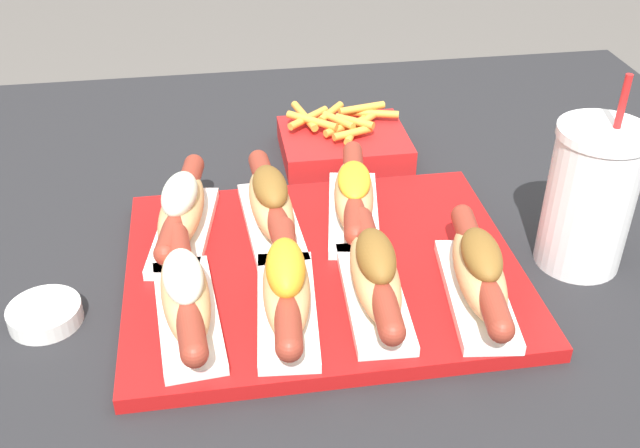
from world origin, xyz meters
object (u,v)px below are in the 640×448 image
Objects in this scene: hot_dog_3 at (479,272)px; fries_basket at (344,142)px; drink_cup at (590,198)px; sauce_bowl at (45,313)px; hot_dog_6 at (354,195)px; serving_tray at (323,269)px; hot_dog_2 at (375,274)px; hot_dog_5 at (271,203)px; hot_dog_1 at (286,286)px; hot_dog_0 at (185,294)px; hot_dog_4 at (182,209)px.

fries_basket is (-0.08, 0.37, -0.03)m from hot_dog_3.
fries_basket is at bearing 126.79° from drink_cup.
fries_basket is at bearing 40.03° from sauce_bowl.
hot_dog_6 is 0.27m from drink_cup.
serving_tray is at bearing 150.40° from hot_dog_3.
hot_dog_2 is 0.18m from hot_dog_5.
drink_cup is (0.26, 0.06, 0.03)m from hot_dog_2.
fries_basket reaches higher than sauce_bowl.
hot_dog_1 is 1.00× the size of hot_dog_3.
drink_cup is at bearing -53.21° from fries_basket.
hot_dog_0 is 1.01× the size of hot_dog_6.
serving_tray is 1.90× the size of drink_cup.
hot_dog_4 is 0.31m from fries_basket.
hot_dog_3 is at bearing -1.63° from hot_dog_1.
hot_dog_4 and hot_dog_5 have the same top height.
hot_dog_3 is 0.35m from hot_dog_4.
hot_dog_4 is at bearing -139.10° from fries_basket.
drink_cup is at bearing 12.52° from hot_dog_2.
drink_cup is 1.29× the size of fries_basket.
hot_dog_3 is (0.20, -0.01, -0.00)m from hot_dog_1.
fries_basket is (0.03, 0.36, -0.03)m from hot_dog_2.
drink_cup is (0.35, -0.10, 0.03)m from hot_dog_5.
hot_dog_2 is 1.00× the size of hot_dog_5.
hot_dog_5 is at bearing 140.27° from hot_dog_3.
hot_dog_4 is at bearing 141.61° from hot_dog_2.
hot_dog_3 is at bearing -154.97° from drink_cup.
hot_dog_5 is at bearing 24.61° from sauce_bowl.
serving_tray is 2.01× the size of hot_dog_5.
serving_tray is 2.01× the size of hot_dog_1.
hot_dog_1 is 1.01× the size of hot_dog_4.
hot_dog_1 is (0.10, -0.01, 0.00)m from hot_dog_0.
drink_cup is at bearing -22.81° from hot_dog_6.
hot_dog_0 is 1.00× the size of hot_dog_1.
hot_dog_1 is 0.20m from hot_dog_3.
hot_dog_2 reaches higher than fries_basket.
hot_dog_5 is 1.22× the size of fries_basket.
hot_dog_0 is 2.86× the size of sauce_bowl.
sauce_bowl is 0.33× the size of drink_cup.
fries_basket is (0.13, 0.36, -0.03)m from hot_dog_1.
serving_tray is at bearing 26.14° from hot_dog_0.
hot_dog_1 reaches higher than hot_dog_5.
hot_dog_5 is at bearing 89.90° from hot_dog_1.
hot_dog_6 is (-0.10, 0.17, -0.00)m from hot_dog_3.
sauce_bowl is (-0.15, -0.12, -0.04)m from hot_dog_4.
fries_basket is (0.02, 0.20, -0.03)m from hot_dog_6.
drink_cup is at bearing 7.29° from hot_dog_0.
hot_dog_4 is (-0.16, 0.08, 0.04)m from serving_tray.
fries_basket is at bearing 75.05° from serving_tray.
hot_dog_4 is 0.19m from sauce_bowl.
hot_dog_5 is at bearing -176.59° from hot_dog_6.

